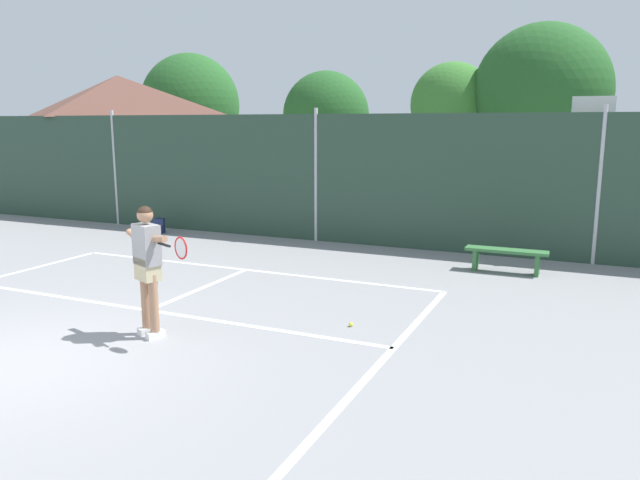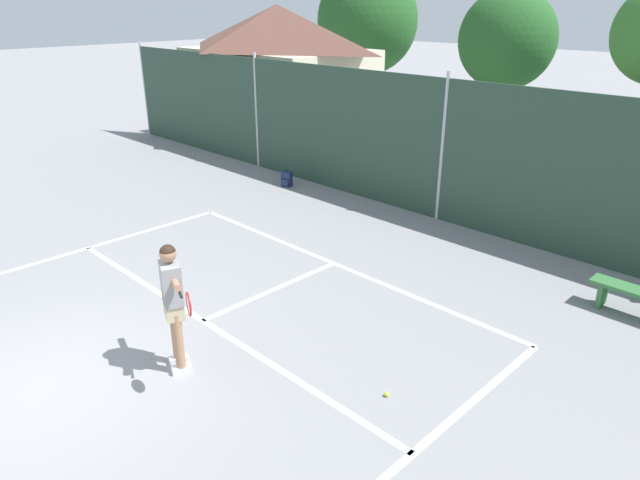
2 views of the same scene
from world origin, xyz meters
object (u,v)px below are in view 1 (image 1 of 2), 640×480
courtside_bench (506,255)px  tennis_ball (351,325)px  backpack_navy (159,226)px  basketball_hoop (590,152)px  tennis_player (148,259)px

courtside_bench → tennis_ball: bearing=-110.5°
tennis_ball → backpack_navy: (-7.63, 5.15, 0.16)m
basketball_hoop → backpack_navy: basketball_hoop is taller
basketball_hoop → backpack_navy: size_ratio=7.67×
backpack_navy → tennis_player: bearing=-52.0°
backpack_navy → tennis_ball: bearing=-34.0°
tennis_player → courtside_bench: tennis_player is taller
basketball_hoop → tennis_ball: size_ratio=53.79×
tennis_player → basketball_hoop: bearing=58.0°
tennis_ball → courtside_bench: 4.68m
tennis_ball → backpack_navy: backpack_navy is taller
tennis_player → backpack_navy: (-5.21, 6.68, -0.92)m
tennis_player → tennis_ball: (2.42, 1.53, -1.08)m
tennis_player → backpack_navy: bearing=128.0°
basketball_hoop → courtside_bench: basketball_hoop is taller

